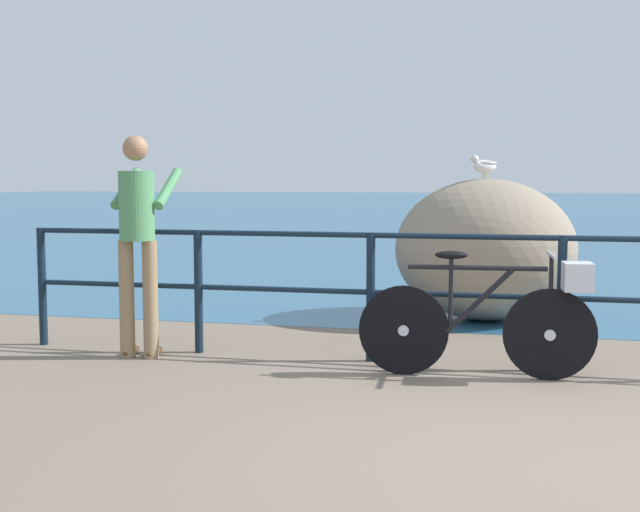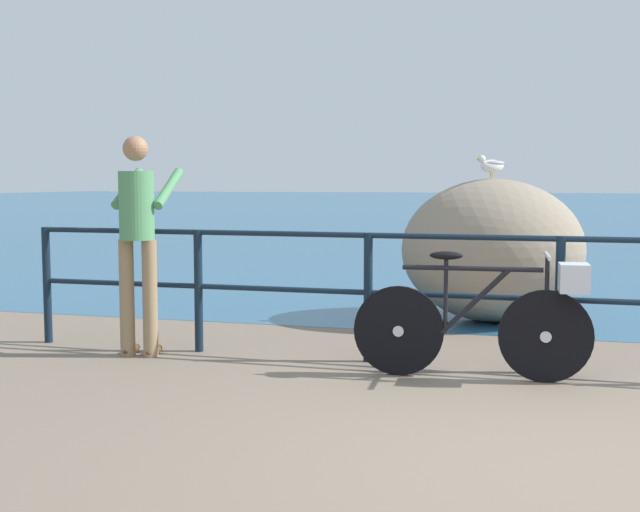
% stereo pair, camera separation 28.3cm
% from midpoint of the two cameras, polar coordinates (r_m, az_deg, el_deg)
% --- Properties ---
extents(ground_plane, '(120.00, 120.00, 0.10)m').
position_cam_midpoint_polar(ground_plane, '(24.29, 16.08, 1.60)').
color(ground_plane, '#756656').
extents(sea_surface, '(120.00, 90.00, 0.01)m').
position_cam_midpoint_polar(sea_surface, '(52.61, 15.81, 3.54)').
color(sea_surface, '#285B7F').
rests_on(sea_surface, ground_plane).
extents(promenade_railing, '(8.72, 0.07, 1.02)m').
position_cam_midpoint_polar(promenade_railing, '(6.30, 17.65, -2.12)').
color(promenade_railing, black).
rests_on(promenade_railing, ground_plane).
extents(bicycle, '(1.70, 0.48, 0.92)m').
position_cam_midpoint_polar(bicycle, '(5.98, 13.28, -4.09)').
color(bicycle, black).
rests_on(bicycle, ground_plane).
extents(person_at_railing, '(0.47, 0.65, 1.78)m').
position_cam_midpoint_polar(person_at_railing, '(6.71, -11.41, 1.49)').
color(person_at_railing, '#8C7251').
rests_on(person_at_railing, ground_plane).
extents(breakwater_boulder_main, '(1.83, 1.69, 1.44)m').
position_cam_midpoint_polar(breakwater_boulder_main, '(8.48, 12.86, 0.40)').
color(breakwater_boulder_main, gray).
rests_on(breakwater_boulder_main, ground).
extents(seagull, '(0.31, 0.26, 0.23)m').
position_cam_midpoint_polar(seagull, '(8.39, 12.86, 6.24)').
color(seagull, gold).
rests_on(seagull, breakwater_boulder_main).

